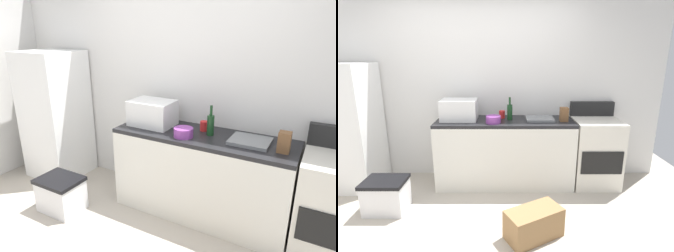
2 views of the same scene
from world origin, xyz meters
TOP-DOWN VIEW (x-y plane):
  - wall_back at (0.00, 1.55)m, footprint 5.00×0.10m
  - kitchen_counter at (0.30, 1.20)m, footprint 1.80×0.60m
  - refrigerator at (-1.75, 1.15)m, footprint 0.68×0.66m
  - stove_oven at (1.52, 1.21)m, footprint 0.60×0.61m
  - microwave at (-0.30, 1.22)m, footprint 0.46×0.34m
  - sink_basin at (0.76, 1.22)m, footprint 0.36×0.32m
  - wine_bottle at (0.36, 1.23)m, footprint 0.07×0.07m
  - coffee_mug at (0.26, 1.31)m, footprint 0.08×0.08m
  - knife_block at (1.06, 1.14)m, footprint 0.10×0.10m
  - mixing_bowl at (0.16, 1.05)m, footprint 0.19×0.19m
  - storage_bin at (-1.05, 0.51)m, footprint 0.46×0.36m

SIDE VIEW (x-z plane):
  - storage_bin at x=-1.05m, z-range 0.00..0.38m
  - kitchen_counter at x=0.30m, z-range 0.00..0.90m
  - stove_oven at x=1.52m, z-range -0.08..1.02m
  - refrigerator at x=-1.75m, z-range 0.00..1.63m
  - sink_basin at x=0.76m, z-range 0.90..0.93m
  - mixing_bowl at x=0.16m, z-range 0.90..0.99m
  - coffee_mug at x=0.26m, z-range 0.90..1.00m
  - knife_block at x=1.06m, z-range 0.90..1.08m
  - wine_bottle at x=0.36m, z-range 0.86..1.16m
  - microwave at x=-0.30m, z-range 0.90..1.17m
  - wall_back at x=0.00m, z-range 0.00..2.60m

